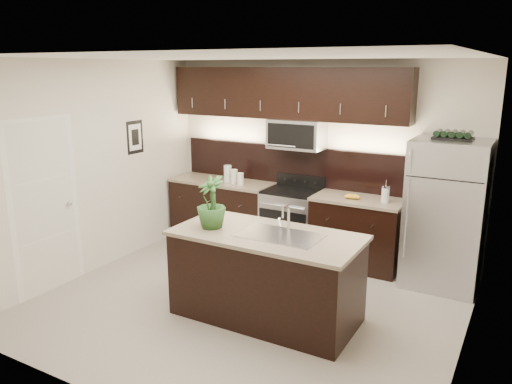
# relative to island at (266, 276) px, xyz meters

# --- Properties ---
(ground) EXTENTS (4.50, 4.50, 0.00)m
(ground) POSITION_rel_island_xyz_m (-0.33, 0.15, -0.47)
(ground) COLOR gray
(ground) RESTS_ON ground
(room_walls) EXTENTS (4.52, 4.02, 2.71)m
(room_walls) POSITION_rel_island_xyz_m (-0.44, 0.12, 1.22)
(room_walls) COLOR beige
(room_walls) RESTS_ON ground
(counter_run) EXTENTS (3.51, 0.65, 0.94)m
(counter_run) POSITION_rel_island_xyz_m (-0.79, 1.84, -0.00)
(counter_run) COLOR black
(counter_run) RESTS_ON ground
(upper_fixtures) EXTENTS (3.49, 0.40, 1.66)m
(upper_fixtures) POSITION_rel_island_xyz_m (-0.76, 1.99, 1.67)
(upper_fixtures) COLOR black
(upper_fixtures) RESTS_ON counter_run
(island) EXTENTS (1.96, 0.96, 0.94)m
(island) POSITION_rel_island_xyz_m (0.00, 0.00, 0.00)
(island) COLOR black
(island) RESTS_ON ground
(sink_faucet) EXTENTS (0.84, 0.50, 0.28)m
(sink_faucet) POSITION_rel_island_xyz_m (0.15, 0.01, 0.48)
(sink_faucet) COLOR silver
(sink_faucet) RESTS_ON island
(refrigerator) EXTENTS (0.86, 0.78, 1.79)m
(refrigerator) POSITION_rel_island_xyz_m (1.47, 1.78, 0.42)
(refrigerator) COLOR #B2B2B7
(refrigerator) RESTS_ON ground
(wine_rack) EXTENTS (0.44, 0.27, 0.10)m
(wine_rack) POSITION_rel_island_xyz_m (1.47, 1.78, 1.37)
(wine_rack) COLOR black
(wine_rack) RESTS_ON refrigerator
(plant) EXTENTS (0.38, 0.38, 0.56)m
(plant) POSITION_rel_island_xyz_m (-0.60, -0.11, 0.75)
(plant) COLOR #264F1F
(plant) RESTS_ON island
(canisters) EXTENTS (0.36, 0.17, 0.25)m
(canisters) POSITION_rel_island_xyz_m (-1.52, 1.77, 0.58)
(canisters) COLOR silver
(canisters) RESTS_ON counter_run
(french_press) EXTENTS (0.10, 0.10, 0.29)m
(french_press) POSITION_rel_island_xyz_m (0.73, 1.79, 0.57)
(french_press) COLOR silver
(french_press) RESTS_ON counter_run
(bananas) EXTENTS (0.22, 0.18, 0.06)m
(bananas) POSITION_rel_island_xyz_m (0.26, 1.76, 0.50)
(bananas) COLOR gold
(bananas) RESTS_ON counter_run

